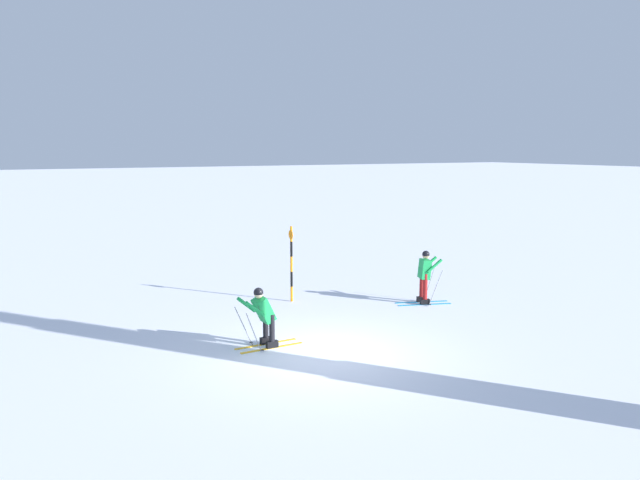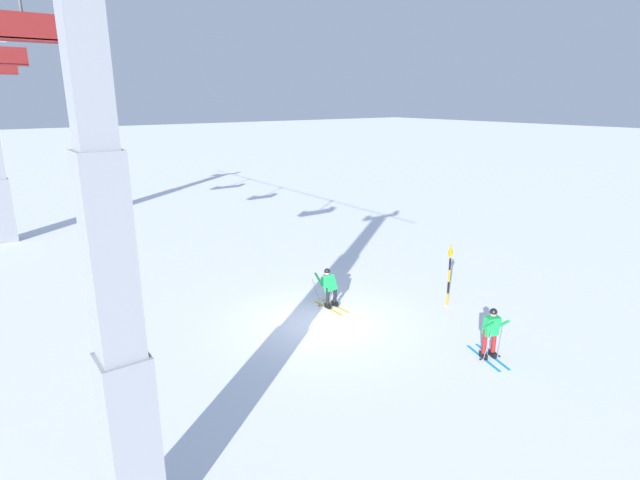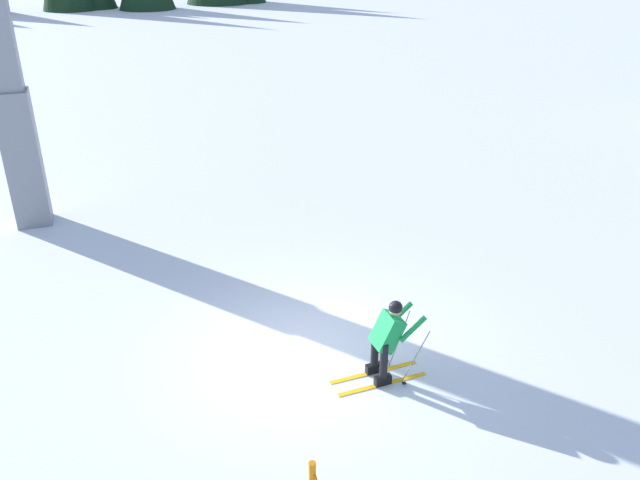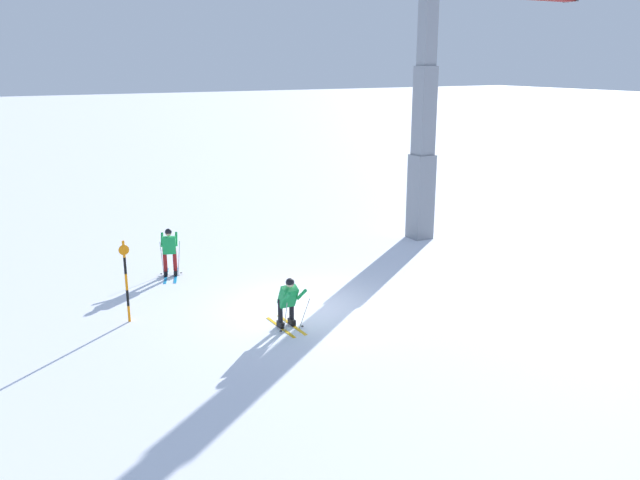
{
  "view_description": "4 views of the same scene",
  "coord_description": "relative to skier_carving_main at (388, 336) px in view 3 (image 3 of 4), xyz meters",
  "views": [
    {
      "loc": [
        6.57,
        11.89,
        4.64
      ],
      "look_at": [
        0.43,
        0.58,
        2.71
      ],
      "focal_mm": 35.03,
      "sensor_mm": 36.0,
      "label": 1
    },
    {
      "loc": [
        -12.69,
        9.29,
        7.44
      ],
      "look_at": [
        0.83,
        -0.55,
        2.67
      ],
      "focal_mm": 28.23,
      "sensor_mm": 36.0,
      "label": 2
    },
    {
      "loc": [
        -2.88,
        -8.99,
        6.76
      ],
      "look_at": [
        0.42,
        0.53,
        1.89
      ],
      "focal_mm": 36.38,
      "sensor_mm": 36.0,
      "label": 3
    },
    {
      "loc": [
        15.65,
        -8.11,
        6.89
      ],
      "look_at": [
        1.77,
        -0.55,
        2.55
      ],
      "focal_mm": 36.74,
      "sensor_mm": 36.0,
      "label": 4
    }
  ],
  "objects": [
    {
      "name": "skier_carving_main",
      "position": [
        0.0,
        0.0,
        0.0
      ],
      "size": [
        1.6,
        0.71,
        1.55
      ],
      "color": "yellow",
      "rests_on": "ground_plane"
    },
    {
      "name": "ground_plane",
      "position": [
        -1.02,
        1.1,
        -0.81
      ],
      "size": [
        260.0,
        260.0,
        0.0
      ],
      "primitive_type": "plane",
      "color": "white"
    }
  ]
}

